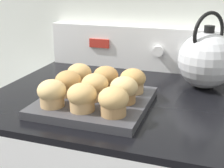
{
  "coord_description": "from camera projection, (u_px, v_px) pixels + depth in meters",
  "views": [
    {
      "loc": [
        0.27,
        -0.51,
        1.28
      ],
      "look_at": [
        0.01,
        0.25,
        1.0
      ],
      "focal_mm": 50.0,
      "sensor_mm": 36.0,
      "label": 1
    }
  ],
  "objects": [
    {
      "name": "tea_kettle",
      "position": [
        207.0,
        59.0,
        0.98
      ],
      "size": [
        0.18,
        0.19,
        0.24
      ],
      "color": "silver",
      "rests_on": "stove_range"
    },
    {
      "name": "muffin_r0_c2",
      "position": [
        113.0,
        101.0,
        0.74
      ],
      "size": [
        0.07,
        0.07,
        0.07
      ],
      "color": "#A37A4C",
      "rests_on": "muffin_pan"
    },
    {
      "name": "muffin_r1_c1",
      "position": [
        95.0,
        86.0,
        0.85
      ],
      "size": [
        0.07,
        0.07,
        0.07
      ],
      "color": "tan",
      "rests_on": "muffin_pan"
    },
    {
      "name": "muffin_r1_c0",
      "position": [
        68.0,
        83.0,
        0.87
      ],
      "size": [
        0.07,
        0.07,
        0.07
      ],
      "color": "tan",
      "rests_on": "muffin_pan"
    },
    {
      "name": "muffin_r2_c1",
      "position": [
        106.0,
        78.0,
        0.92
      ],
      "size": [
        0.07,
        0.07,
        0.07
      ],
      "color": "tan",
      "rests_on": "muffin_pan"
    },
    {
      "name": "muffin_r2_c2",
      "position": [
        133.0,
        81.0,
        0.89
      ],
      "size": [
        0.07,
        0.07,
        0.07
      ],
      "color": "tan",
      "rests_on": "muffin_pan"
    },
    {
      "name": "control_panel",
      "position": [
        143.0,
        48.0,
        1.19
      ],
      "size": [
        0.74,
        0.07,
        0.16
      ],
      "color": "white",
      "rests_on": "stove_range"
    },
    {
      "name": "muffin_r0_c0",
      "position": [
        52.0,
        93.0,
        0.8
      ],
      "size": [
        0.07,
        0.07,
        0.07
      ],
      "color": "tan",
      "rests_on": "muffin_pan"
    },
    {
      "name": "muffin_r0_c1",
      "position": [
        82.0,
        97.0,
        0.77
      ],
      "size": [
        0.07,
        0.07,
        0.07
      ],
      "color": "tan",
      "rests_on": "muffin_pan"
    },
    {
      "name": "muffin_pan",
      "position": [
        95.0,
        102.0,
        0.86
      ],
      "size": [
        0.29,
        0.29,
        0.02
      ],
      "color": "#38383D",
      "rests_on": "stove_range"
    },
    {
      "name": "muffin_r1_c2",
      "position": [
        124.0,
        90.0,
        0.82
      ],
      "size": [
        0.07,
        0.07,
        0.07
      ],
      "color": "olive",
      "rests_on": "muffin_pan"
    },
    {
      "name": "muffin_r2_c0",
      "position": [
        79.0,
        75.0,
        0.94
      ],
      "size": [
        0.07,
        0.07,
        0.07
      ],
      "color": "tan",
      "rests_on": "muffin_pan"
    }
  ]
}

